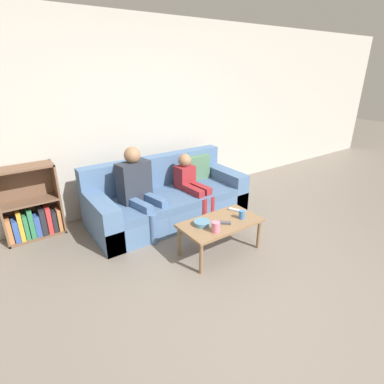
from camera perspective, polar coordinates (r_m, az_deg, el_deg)
The scene contains 12 objects.
ground_plane at distance 2.98m, azimuth 14.49°, elevation -18.95°, with size 22.00×22.00×0.00m, color #70665B.
wall_back at distance 4.39m, azimuth -10.54°, elevation 13.80°, with size 12.00×0.06×2.60m.
couch at distance 4.14m, azimuth -4.61°, elevation -1.40°, with size 2.13×0.91×0.81m.
bookshelf at distance 4.13m, azimuth -28.23°, elevation -3.26°, with size 0.65×0.28×0.90m.
coffee_table at distance 3.34m, azimuth 5.40°, elevation -6.28°, with size 0.90×0.49×0.38m.
person_adult at distance 3.75m, azimuth -10.25°, elevation 1.34°, with size 0.47×0.68×1.07m.
person_child at distance 4.09m, azimuth -0.19°, elevation 1.84°, with size 0.28×0.64×0.87m.
cup_near at distance 3.40m, azimuth 9.47°, elevation -4.26°, with size 0.07×0.07×0.10m.
cup_far at distance 3.10m, azimuth 4.56°, elevation -6.65°, with size 0.09×0.09×0.11m.
tv_remote_0 at distance 3.57m, azimuth 8.36°, elevation -3.45°, with size 0.12×0.17×0.02m.
tv_remote_1 at distance 3.28m, azimuth 5.93°, elevation -5.82°, with size 0.16×0.15×0.02m.
snack_bowl at distance 3.23m, azimuth 1.90°, elevation -5.92°, with size 0.18×0.18×0.05m.
Camera 1 is at (-1.81, -1.36, 1.95)m, focal length 28.00 mm.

